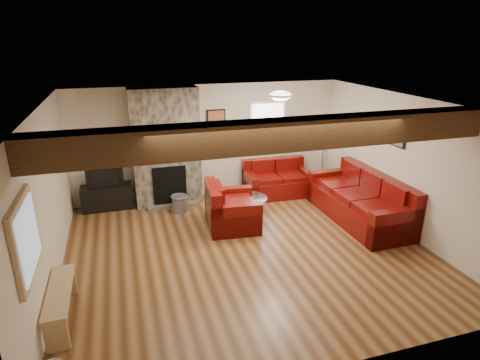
# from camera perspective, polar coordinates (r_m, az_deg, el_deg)

# --- Properties ---
(room) EXTENTS (8.00, 8.00, 8.00)m
(room) POSITION_cam_1_polar(r_m,az_deg,el_deg) (6.47, 1.09, -0.24)
(room) COLOR #543116
(room) RESTS_ON ground
(floor) EXTENTS (6.00, 6.00, 0.00)m
(floor) POSITION_cam_1_polar(r_m,az_deg,el_deg) (7.00, 1.02, -9.88)
(floor) COLOR #543116
(floor) RESTS_ON ground
(oak_beam) EXTENTS (6.00, 0.36, 0.38)m
(oak_beam) POSITION_cam_1_polar(r_m,az_deg,el_deg) (5.04, 5.58, 6.41)
(oak_beam) COLOR #341F0F
(oak_beam) RESTS_ON room
(chimney_breast) EXTENTS (1.40, 0.67, 2.50)m
(chimney_breast) POSITION_cam_1_polar(r_m,az_deg,el_deg) (8.62, -10.46, 4.37)
(chimney_breast) COLOR #39332C
(chimney_breast) RESTS_ON floor
(back_window) EXTENTS (0.90, 0.08, 1.10)m
(back_window) POSITION_cam_1_polar(r_m,az_deg,el_deg) (9.29, 3.89, 7.87)
(back_window) COLOR white
(back_window) RESTS_ON room
(hatch_window) EXTENTS (0.08, 1.00, 0.90)m
(hatch_window) POSITION_cam_1_polar(r_m,az_deg,el_deg) (4.85, -28.15, -7.35)
(hatch_window) COLOR tan
(hatch_window) RESTS_ON room
(ceiling_dome) EXTENTS (0.40, 0.40, 0.18)m
(ceiling_dome) POSITION_cam_1_polar(r_m,az_deg,el_deg) (7.31, 5.78, 11.64)
(ceiling_dome) COLOR #EDE1C9
(ceiling_dome) RESTS_ON room
(artwork_back) EXTENTS (0.42, 0.06, 0.52)m
(artwork_back) POSITION_cam_1_polar(r_m,az_deg,el_deg) (8.91, -3.41, 8.35)
(artwork_back) COLOR black
(artwork_back) RESTS_ON room
(artwork_right) EXTENTS (0.06, 0.55, 0.42)m
(artwork_right) POSITION_cam_1_polar(r_m,az_deg,el_deg) (7.97, 21.22, 6.02)
(artwork_right) COLOR black
(artwork_right) RESTS_ON room
(sofa_three) EXTENTS (1.05, 2.44, 0.94)m
(sofa_three) POSITION_cam_1_polar(r_m,az_deg,el_deg) (8.23, 16.58, -2.43)
(sofa_three) COLOR #4D0605
(sofa_three) RESTS_ON floor
(loveseat) EXTENTS (1.51, 0.91, 0.78)m
(loveseat) POSITION_cam_1_polar(r_m,az_deg,el_deg) (9.21, 5.37, 0.23)
(loveseat) COLOR #4D0605
(loveseat) RESTS_ON floor
(armchair_red) EXTENTS (1.03, 1.14, 0.86)m
(armchair_red) POSITION_cam_1_polar(r_m,az_deg,el_deg) (7.64, -1.11, -3.63)
(armchair_red) COLOR #4D0605
(armchair_red) RESTS_ON floor
(coffee_table) EXTENTS (0.80, 0.80, 0.42)m
(coffee_table) POSITION_cam_1_polar(r_m,az_deg,el_deg) (8.16, 1.04, -3.80)
(coffee_table) COLOR #402814
(coffee_table) RESTS_ON floor
(tv_cabinet) EXTENTS (1.03, 0.41, 0.52)m
(tv_cabinet) POSITION_cam_1_polar(r_m,az_deg,el_deg) (8.92, -18.35, -2.33)
(tv_cabinet) COLOR black
(tv_cabinet) RESTS_ON floor
(television) EXTENTS (0.74, 0.10, 0.43)m
(television) POSITION_cam_1_polar(r_m,az_deg,el_deg) (8.76, -18.68, 0.52)
(television) COLOR black
(television) RESTS_ON tv_cabinet
(floor_lamp) EXTENTS (0.37, 0.37, 1.43)m
(floor_lamp) POSITION_cam_1_polar(r_m,az_deg,el_deg) (9.80, 11.91, 6.17)
(floor_lamp) COLOR tan
(floor_lamp) RESTS_ON floor
(pine_bench) EXTENTS (0.28, 1.22, 0.46)m
(pine_bench) POSITION_cam_1_polar(r_m,az_deg,el_deg) (5.83, -24.04, -15.97)
(pine_bench) COLOR tan
(pine_bench) RESTS_ON floor
(coal_bucket) EXTENTS (0.38, 0.38, 0.35)m
(coal_bucket) POSITION_cam_1_polar(r_m,az_deg,el_deg) (8.47, -8.59, -3.28)
(coal_bucket) COLOR slate
(coal_bucket) RESTS_ON floor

